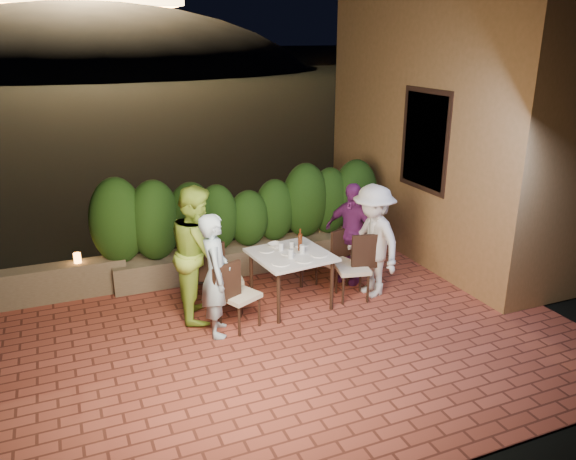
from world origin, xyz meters
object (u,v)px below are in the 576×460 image
diner_green (198,253)px  chair_right_front (353,267)px  beer_bottle (300,240)px  chair_right_back (332,259)px  chair_left_back (224,277)px  diner_white (373,241)px  bowl (275,245)px  diner_blue (216,275)px  chair_left_front (239,294)px  dining_table (291,279)px  diner_purple (351,233)px  parapet_lamp (77,258)px

diner_green → chair_right_front: bearing=-86.5°
beer_bottle → chair_right_front: size_ratio=0.33×
chair_right_front → chair_right_back: 0.48m
chair_left_back → diner_green: 0.51m
chair_right_front → diner_white: bearing=-164.6°
bowl → chair_left_back: size_ratio=0.19×
diner_green → chair_right_back: bearing=-73.3°
diner_blue → diner_green: bearing=20.5°
chair_right_back → chair_left_front: bearing=4.7°
diner_blue → diner_green: 0.56m
dining_table → chair_left_back: bearing=168.2°
chair_right_front → diner_green: diner_green is taller
dining_table → beer_bottle: (0.16, 0.05, 0.53)m
diner_purple → chair_right_front: bearing=-54.9°
parapet_lamp → chair_right_back: bearing=-17.6°
chair_right_back → diner_green: size_ratio=0.48×
diner_purple → parapet_lamp: (-3.78, 1.03, -0.19)m
bowl → parapet_lamp: size_ratio=1.34×
chair_right_front → diner_green: 2.15m
chair_left_back → diner_white: 2.12m
diner_blue → chair_right_back: bearing=-57.4°
diner_blue → diner_purple: bearing=-58.8°
diner_white → parapet_lamp: diner_white is taller
chair_left_back → diner_green: bearing=-171.9°
dining_table → chair_right_front: (0.87, -0.15, 0.09)m
chair_left_front → diner_green: diner_green is taller
parapet_lamp → chair_right_front: bearing=-24.0°
diner_blue → diner_purple: (2.28, 0.75, -0.02)m
chair_right_front → diner_purple: size_ratio=0.61×
chair_left_front → bowl: bearing=16.2°
beer_bottle → diner_white: 1.05m
dining_table → diner_purple: bearing=18.8°
diner_green → diner_white: diner_green is taller
chair_right_back → diner_green: bearing=-13.0°
dining_table → diner_white: diner_white is taller
beer_bottle → bowl: bearing=132.5°
diner_white → beer_bottle: bearing=-106.2°
diner_blue → parapet_lamp: (-1.50, 1.78, -0.21)m
bowl → diner_white: (1.28, -0.46, 0.03)m
beer_bottle → diner_blue: 1.37m
bowl → chair_left_front: 1.05m
beer_bottle → chair_left_back: bearing=172.7°
bowl → chair_left_back: (-0.79, -0.14, -0.29)m
dining_table → diner_green: bearing=171.8°
dining_table → diner_blue: 1.27m
chair_right_front → diner_white: diner_white is taller
dining_table → diner_blue: diner_blue is taller
chair_right_back → diner_purple: size_ratio=0.55×
chair_left_back → chair_right_back: 1.69m
diner_purple → beer_bottle: bearing=-99.8°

